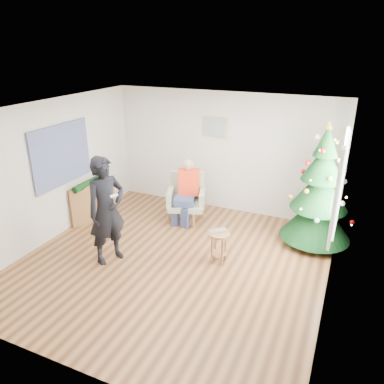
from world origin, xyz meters
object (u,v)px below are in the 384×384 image
at_px(christmas_tree, 320,191).
at_px(armchair, 186,203).
at_px(stool, 219,247).
at_px(standing_man, 107,210).
at_px(console, 91,202).

xyz_separation_m(christmas_tree, armchair, (-2.61, -0.08, -0.67)).
bearing_deg(stool, standing_man, -158.64).
height_order(stool, console, console).
distance_m(christmas_tree, armchair, 2.70).
bearing_deg(armchair, standing_man, -124.92).
distance_m(armchair, console, 2.02).
relative_size(christmas_tree, standing_man, 1.24).
bearing_deg(console, stool, 15.81).
relative_size(armchair, console, 1.00).
xyz_separation_m(stool, standing_man, (-1.75, -0.68, 0.65)).
bearing_deg(armchair, stool, -66.19).
relative_size(stool, console, 0.56).
height_order(christmas_tree, console, christmas_tree).
bearing_deg(christmas_tree, armchair, -178.21).
height_order(stool, armchair, armchair).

